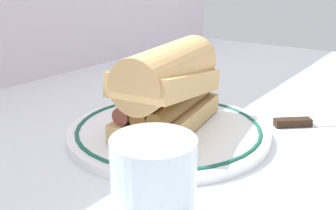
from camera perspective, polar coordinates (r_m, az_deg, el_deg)
The scene contains 6 objects.
ground_plane at distance 0.56m, azimuth 1.41°, elevation -3.76°, with size 1.50×1.50×0.00m, color silver.
plate at distance 0.54m, azimuth 0.00°, elevation -3.73°, with size 0.28×0.28×0.01m.
sausage_sandwich at distance 0.52m, azimuth 0.00°, elevation 2.81°, with size 0.20×0.11×0.11m.
drinking_glass at distance 0.32m, azimuth -2.09°, elevation -13.90°, with size 0.07×0.07×0.10m.
salt_shaker at distance 0.77m, azimuth 2.38°, elevation 5.56°, with size 0.03×0.03×0.08m.
butter_knife at distance 0.62m, azimuth 21.31°, elevation -2.45°, with size 0.12×0.13×0.01m.
Camera 1 is at (-0.43, -0.29, 0.22)m, focal length 40.88 mm.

